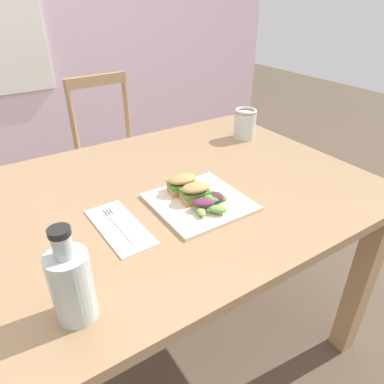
# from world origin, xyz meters

# --- Properties ---
(ground_plane) EXTENTS (9.16, 9.16, 0.00)m
(ground_plane) POSITION_xyz_m (0.00, 0.00, 0.00)
(ground_plane) COLOR brown
(dining_table) EXTENTS (1.27, 0.95, 0.74)m
(dining_table) POSITION_xyz_m (0.09, 0.10, 0.62)
(dining_table) COLOR #997551
(dining_table) RESTS_ON ground
(chair_wooden_far) EXTENTS (0.41, 0.41, 0.87)m
(chair_wooden_far) POSITION_xyz_m (0.28, 1.10, 0.45)
(chair_wooden_far) COLOR tan
(chair_wooden_far) RESTS_ON ground
(plate_lunch) EXTENTS (0.27, 0.27, 0.01)m
(plate_lunch) POSITION_xyz_m (0.12, -0.03, 0.74)
(plate_lunch) COLOR beige
(plate_lunch) RESTS_ON dining_table
(sandwich_half_front) EXTENTS (0.10, 0.08, 0.06)m
(sandwich_half_front) POSITION_xyz_m (0.11, -0.02, 0.78)
(sandwich_half_front) COLOR tan
(sandwich_half_front) RESTS_ON plate_lunch
(sandwich_half_back) EXTENTS (0.10, 0.08, 0.06)m
(sandwich_half_back) POSITION_xyz_m (0.10, 0.05, 0.78)
(sandwich_half_back) COLOR tan
(sandwich_half_back) RESTS_ON plate_lunch
(salad_mixed_greens) EXTENTS (0.14, 0.16, 0.03)m
(salad_mixed_greens) POSITION_xyz_m (0.12, -0.05, 0.77)
(salad_mixed_greens) COLOR #84A84C
(salad_mixed_greens) RESTS_ON plate_lunch
(napkin_folded) EXTENTS (0.11, 0.25, 0.00)m
(napkin_folded) POSITION_xyz_m (-0.13, -0.01, 0.74)
(napkin_folded) COLOR silver
(napkin_folded) RESTS_ON dining_table
(fork_on_napkin) EXTENTS (0.03, 0.19, 0.00)m
(fork_on_napkin) POSITION_xyz_m (-0.13, 0.01, 0.75)
(fork_on_napkin) COLOR silver
(fork_on_napkin) RESTS_ON napkin_folded
(bottle_cold_brew) EXTENTS (0.08, 0.08, 0.21)m
(bottle_cold_brew) POSITION_xyz_m (-0.31, -0.23, 0.81)
(bottle_cold_brew) COLOR black
(bottle_cold_brew) RESTS_ON dining_table
(mason_jar_iced_tea) EXTENTS (0.09, 0.09, 0.12)m
(mason_jar_iced_tea) POSITION_xyz_m (0.57, 0.30, 0.80)
(mason_jar_iced_tea) COLOR #C67528
(mason_jar_iced_tea) RESTS_ON dining_table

